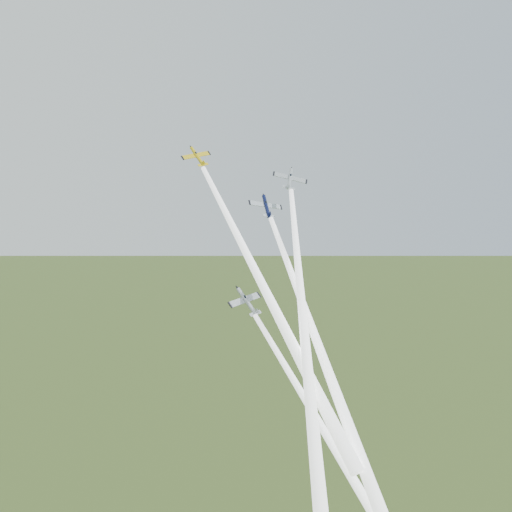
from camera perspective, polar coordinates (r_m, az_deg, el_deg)
name	(u,v)px	position (r m, az deg, el deg)	size (l,w,h in m)	color
plane_yellow	(197,156)	(130.71, -5.24, 8.81)	(6.59, 6.54, 1.03)	yellow
smoke_trail_yellow	(270,300)	(112.08, 1.24, -3.89)	(2.31, 2.31, 64.26)	white
plane_navy	(266,206)	(128.47, 0.92, 4.45)	(7.31, 7.26, 1.15)	#0E143E
smoke_trail_navy	(325,363)	(110.62, 6.15, -9.43)	(2.31, 2.31, 64.73)	white
plane_silver_right	(290,179)	(130.78, 3.04, 6.87)	(7.18, 7.13, 1.13)	#B2B9C0
smoke_trail_silver_right	(304,334)	(108.85, 4.32, -6.95)	(2.31, 2.31, 66.02)	white
plane_silver_low	(247,302)	(123.11, -0.82, -4.07)	(8.12, 8.06, 1.27)	#ABB0B9
smoke_trail_silver_low	(350,474)	(115.28, 8.32, -18.59)	(2.31, 2.31, 65.97)	white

